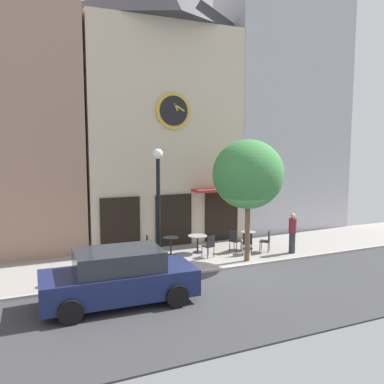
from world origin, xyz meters
name	(u,v)px	position (x,y,z in m)	size (l,w,h in m)	color
ground_plane	(240,273)	(0.00, -0.52, -0.02)	(25.02, 9.31, 0.13)	gray
clock_building	(164,107)	(-0.69, 5.19, 6.23)	(7.26, 3.38, 12.07)	beige
neighbor_building_left	(1,74)	(-7.43, 6.49, 7.42)	(5.98, 4.74, 14.84)	#9E7A66
neighbor_building_right	(282,107)	(6.28, 5.78, 6.51)	(6.74, 3.31, 13.03)	#B2B2BC
street_lamp	(158,209)	(-2.47, 1.00, 2.21)	(0.36, 0.36, 4.36)	black
street_tree	(248,175)	(1.02, 0.65, 3.37)	(2.78, 2.51, 4.70)	brown
cafe_table_center_right	(123,251)	(-3.48, 2.18, 0.49)	(0.64, 0.64, 0.72)	black
cafe_table_near_curb	(171,243)	(-1.42, 2.54, 0.51)	(0.64, 0.64, 0.76)	black
cafe_table_leftmost	(198,240)	(-0.23, 2.51, 0.55)	(0.80, 0.80, 0.73)	black
cafe_table_near_door	(248,237)	(2.03, 2.17, 0.50)	(0.62, 0.62, 0.76)	black
cafe_chair_mid_row	(234,239)	(1.24, 2.01, 0.53)	(0.54, 0.54, 0.90)	black
cafe_chair_by_entrance	(209,245)	(-0.11, 1.65, 0.53)	(0.49, 0.49, 0.90)	black
cafe_chair_corner	(267,240)	(2.48, 1.44, 0.53)	(0.57, 0.57, 0.90)	black
cafe_chair_left_end	(247,242)	(1.53, 1.46, 0.53)	(0.52, 0.52, 0.90)	black
cafe_chair_near_tree	(150,244)	(-2.29, 2.65, 0.53)	(0.48, 0.48, 0.90)	black
pedestrian_maroon	(292,233)	(3.36, 0.88, 0.86)	(0.41, 0.41, 1.67)	#2D2D38
parked_car_navy	(119,277)	(-4.52, -1.47, 0.76)	(4.36, 2.14, 1.55)	navy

